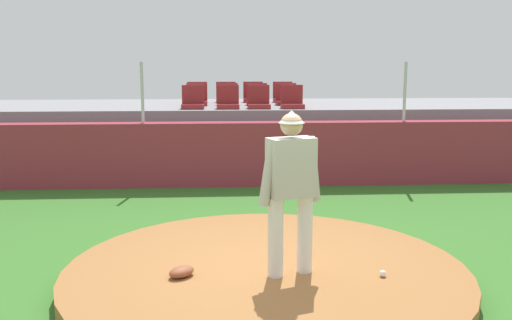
{
  "coord_description": "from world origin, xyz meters",
  "views": [
    {
      "loc": [
        -0.48,
        -6.05,
        2.47
      ],
      "look_at": [
        0.0,
        1.78,
        1.08
      ],
      "focal_mm": 40.18,
      "sensor_mm": 36.0,
      "label": 1
    }
  ],
  "objects": [
    {
      "name": "stadium_chair_5",
      "position": [
        -0.32,
        7.25,
        1.57
      ],
      "size": [
        0.48,
        0.44,
        0.5
      ],
      "rotation": [
        0.0,
        0.0,
        3.14
      ],
      "color": "maroon",
      "rests_on": "bleacher_platform"
    },
    {
      "name": "stadium_chair_1",
      "position": [
        -0.33,
        6.34,
        1.57
      ],
      "size": [
        0.48,
        0.44,
        0.5
      ],
      "rotation": [
        0.0,
        0.0,
        3.14
      ],
      "color": "maroon",
      "rests_on": "bleacher_platform"
    },
    {
      "name": "ground_plane",
      "position": [
        0.0,
        0.0,
        0.0
      ],
      "size": [
        60.0,
        60.0,
        0.0
      ],
      "primitive_type": "plane",
      "color": "#346C25"
    },
    {
      "name": "stadium_chair_11",
      "position": [
        1.06,
        8.12,
        1.57
      ],
      "size": [
        0.48,
        0.44,
        0.5
      ],
      "rotation": [
        0.0,
        0.0,
        3.14
      ],
      "color": "maroon",
      "rests_on": "bleacher_platform"
    },
    {
      "name": "fence_post_left",
      "position": [
        -1.98,
        5.07,
        1.84
      ],
      "size": [
        0.06,
        0.06,
        1.17
      ],
      "primitive_type": "cylinder",
      "color": "silver",
      "rests_on": "brick_barrier"
    },
    {
      "name": "stadium_chair_0",
      "position": [
        -1.08,
        6.36,
        1.57
      ],
      "size": [
        0.48,
        0.44,
        0.5
      ],
      "rotation": [
        0.0,
        0.0,
        3.14
      ],
      "color": "maroon",
      "rests_on": "bleacher_platform"
    },
    {
      "name": "fence_post_right",
      "position": [
        3.14,
        5.07,
        1.84
      ],
      "size": [
        0.06,
        0.06,
        1.17
      ],
      "primitive_type": "cylinder",
      "color": "silver",
      "rests_on": "brick_barrier"
    },
    {
      "name": "pitchers_mound",
      "position": [
        0.0,
        0.0,
        0.09
      ],
      "size": [
        4.49,
        4.49,
        0.18
      ],
      "primitive_type": "cylinder",
      "color": "#9A6436",
      "rests_on": "ground_plane"
    },
    {
      "name": "brick_barrier",
      "position": [
        0.0,
        5.07,
        0.63
      ],
      "size": [
        15.02,
        0.4,
        1.25
      ],
      "primitive_type": "cube",
      "color": "maroon",
      "rests_on": "ground_plane"
    },
    {
      "name": "stadium_chair_6",
      "position": [
        0.36,
        7.25,
        1.57
      ],
      "size": [
        0.48,
        0.44,
        0.5
      ],
      "rotation": [
        0.0,
        0.0,
        3.14
      ],
      "color": "maroon",
      "rests_on": "bleacher_platform"
    },
    {
      "name": "stadium_chair_7",
      "position": [
        1.04,
        7.24,
        1.57
      ],
      "size": [
        0.48,
        0.44,
        0.5
      ],
      "rotation": [
        0.0,
        0.0,
        3.14
      ],
      "color": "maroon",
      "rests_on": "bleacher_platform"
    },
    {
      "name": "stadium_chair_4",
      "position": [
        -1.03,
        7.24,
        1.57
      ],
      "size": [
        0.48,
        0.44,
        0.5
      ],
      "rotation": [
        0.0,
        0.0,
        3.14
      ],
      "color": "maroon",
      "rests_on": "bleacher_platform"
    },
    {
      "name": "stadium_chair_3",
      "position": [
        1.07,
        6.34,
        1.57
      ],
      "size": [
        0.48,
        0.44,
        0.5
      ],
      "rotation": [
        0.0,
        0.0,
        3.14
      ],
      "color": "maroon",
      "rests_on": "bleacher_platform"
    },
    {
      "name": "stadium_chair_2",
      "position": [
        0.34,
        6.34,
        1.57
      ],
      "size": [
        0.48,
        0.44,
        0.5
      ],
      "rotation": [
        0.0,
        0.0,
        3.14
      ],
      "color": "maroon",
      "rests_on": "bleacher_platform"
    },
    {
      "name": "fielding_glove",
      "position": [
        -0.92,
        -0.23,
        0.24
      ],
      "size": [
        0.36,
        0.35,
        0.11
      ],
      "primitive_type": "ellipsoid",
      "rotation": [
        0.0,
        0.0,
        0.76
      ],
      "color": "brown",
      "rests_on": "pitchers_mound"
    },
    {
      "name": "pitcher",
      "position": [
        0.24,
        -0.21,
        1.21
      ],
      "size": [
        0.71,
        0.4,
        1.77
      ],
      "rotation": [
        0.0,
        0.0,
        0.34
      ],
      "color": "silver",
      "rests_on": "pitchers_mound"
    },
    {
      "name": "stadium_chair_8",
      "position": [
        -1.06,
        8.12,
        1.57
      ],
      "size": [
        0.48,
        0.44,
        0.5
      ],
      "rotation": [
        0.0,
        0.0,
        3.14
      ],
      "color": "maroon",
      "rests_on": "bleacher_platform"
    },
    {
      "name": "baseball",
      "position": [
        1.22,
        -0.36,
        0.22
      ],
      "size": [
        0.07,
        0.07,
        0.07
      ],
      "primitive_type": "sphere",
      "color": "white",
      "rests_on": "pitchers_mound"
    },
    {
      "name": "stadium_chair_10",
      "position": [
        0.32,
        8.17,
        1.57
      ],
      "size": [
        0.48,
        0.44,
        0.5
      ],
      "rotation": [
        0.0,
        0.0,
        3.14
      ],
      "color": "maroon",
      "rests_on": "bleacher_platform"
    },
    {
      "name": "stadium_chair_9",
      "position": [
        -0.35,
        8.12,
        1.57
      ],
      "size": [
        0.48,
        0.44,
        0.5
      ],
      "rotation": [
        0.0,
        0.0,
        3.14
      ],
      "color": "maroon",
      "rests_on": "bleacher_platform"
    },
    {
      "name": "bleacher_platform",
      "position": [
        0.0,
        7.58,
        0.71
      ],
      "size": [
        14.92,
        3.51,
        1.42
      ],
      "primitive_type": "cube",
      "color": "gray",
      "rests_on": "ground_plane"
    }
  ]
}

